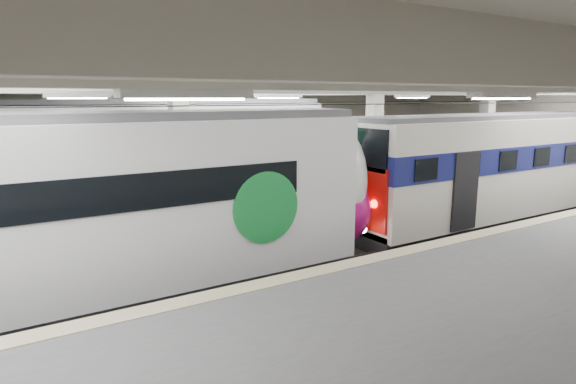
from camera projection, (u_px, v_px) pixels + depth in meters
station_hall at (351, 162)px, 12.64m from camera, size 36.00×24.00×5.75m
modern_emu at (153, 207)px, 11.81m from camera, size 14.31×2.95×4.59m
older_rer at (489, 168)px, 18.54m from camera, size 12.91×2.85×4.28m
far_train at (117, 168)px, 16.54m from camera, size 15.48×3.70×4.85m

